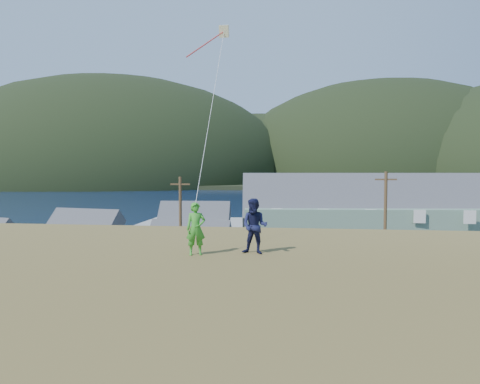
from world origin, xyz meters
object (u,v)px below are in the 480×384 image
at_px(shed_palegreen_near, 83,234).
at_px(kite_flyer_green, 196,229).
at_px(shed_palegreen_far, 195,222).
at_px(lodge, 381,216).
at_px(kite_flyer_navy, 255,226).
at_px(wharf, 220,224).
at_px(shed_white, 189,250).

bearing_deg(shed_palegreen_near, kite_flyer_green, -47.70).
xyz_separation_m(shed_palegreen_near, kite_flyer_green, (21.13, -33.80, 5.63)).
bearing_deg(shed_palegreen_far, lodge, -19.00).
bearing_deg(shed_palegreen_near, lodge, 17.96).
distance_m(shed_palegreen_near, kite_flyer_navy, 40.91).
distance_m(shed_palegreen_far, kite_flyer_navy, 46.43).
height_order(wharf, kite_flyer_green, kite_flyer_green).
xyz_separation_m(lodge, kite_flyer_green, (-13.33, -38.44, 3.63)).
relative_size(lodge, shed_palegreen_near, 3.47).
bearing_deg(kite_flyer_green, lodge, 54.48).
height_order(shed_white, kite_flyer_green, kite_flyer_green).
bearing_deg(shed_white, kite_flyer_navy, -70.20).
xyz_separation_m(shed_palegreen_far, kite_flyer_green, (10.46, -44.84, 5.49)).
distance_m(shed_white, kite_flyer_green, 27.29).
bearing_deg(kite_flyer_green, shed_palegreen_far, 86.74).
xyz_separation_m(lodge, shed_white, (-19.93, -12.57, -2.03)).
distance_m(shed_palegreen_near, shed_palegreen_far, 15.35).
height_order(lodge, kite_flyer_green, lodge).
height_order(lodge, kite_flyer_navy, lodge).
xyz_separation_m(wharf, kite_flyer_navy, (11.17, -58.63, 7.62)).
bearing_deg(shed_white, shed_palegreen_far, 103.02).
distance_m(shed_palegreen_near, shed_white, 16.55).
relative_size(shed_palegreen_near, shed_palegreen_far, 0.94).
xyz_separation_m(wharf, kite_flyer_green, (9.37, -59.03, 7.57)).
bearing_deg(lodge, kite_flyer_green, -114.83).
xyz_separation_m(shed_white, kite_flyer_navy, (8.41, -25.46, 5.72)).
xyz_separation_m(wharf, lodge, (22.69, -20.59, 3.93)).
bearing_deg(kite_flyer_green, shed_palegreen_near, 105.61).
xyz_separation_m(shed_white, shed_palegreen_far, (-3.86, 18.98, 0.18)).
bearing_deg(shed_white, kite_flyer_green, -74.14).
relative_size(shed_palegreen_near, kite_flyer_navy, 5.46).
bearing_deg(lodge, wharf, 132.07).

